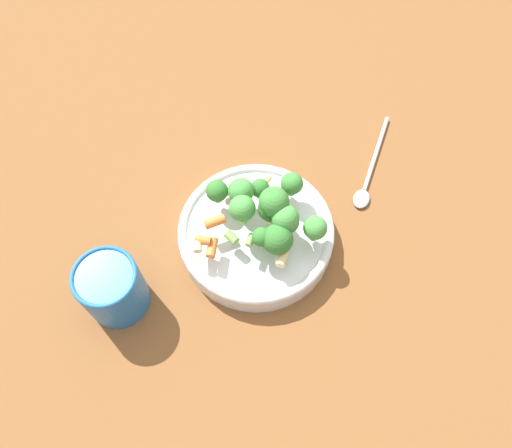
{
  "coord_description": "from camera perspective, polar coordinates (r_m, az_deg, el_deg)",
  "views": [
    {
      "loc": [
        0.24,
        -0.24,
        0.7
      ],
      "look_at": [
        0.0,
        0.0,
        0.05
      ],
      "focal_mm": 35.0,
      "sensor_mm": 36.0,
      "label": 1
    }
  ],
  "objects": [
    {
      "name": "ground_plane",
      "position": [
        0.77,
        0.0,
        -1.83
      ],
      "size": [
        3.0,
        3.0,
        0.0
      ],
      "primitive_type": "plane",
      "color": "brown"
    },
    {
      "name": "pasta_salad",
      "position": [
        0.7,
        1.34,
        1.4
      ],
      "size": [
        0.18,
        0.19,
        0.09
      ],
      "color": "#8CB766",
      "rests_on": "bowl"
    },
    {
      "name": "bowl",
      "position": [
        0.75,
        0.0,
        -1.09
      ],
      "size": [
        0.23,
        0.23,
        0.04
      ],
      "color": "silver",
      "rests_on": "ground_plane"
    },
    {
      "name": "cup",
      "position": [
        0.72,
        -16.13,
        -7.04
      ],
      "size": [
        0.09,
        0.09,
        0.1
      ],
      "color": "#2366B2",
      "rests_on": "ground_plane"
    },
    {
      "name": "spoon",
      "position": [
        0.85,
        12.71,
        5.23
      ],
      "size": [
        0.09,
        0.19,
        0.01
      ],
      "rotation": [
        0.0,
        0.0,
        11.41
      ],
      "color": "silver",
      "rests_on": "ground_plane"
    }
  ]
}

